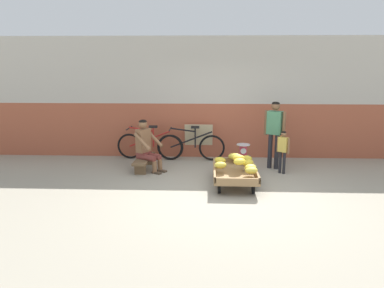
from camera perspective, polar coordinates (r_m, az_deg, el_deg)
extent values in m
plane|color=gray|center=(6.80, 5.47, -7.85)|extent=(80.00, 80.00, 0.00)
cube|color=#A35138|center=(9.33, 4.64, 2.24)|extent=(16.00, 0.30, 1.37)
cube|color=#B7B2A8|center=(9.17, 4.81, 11.48)|extent=(16.00, 0.30, 1.63)
cube|color=#99754C|center=(7.27, 6.70, -4.55)|extent=(0.85, 1.45, 0.05)
cube|color=#99754C|center=(7.23, 3.54, -3.96)|extent=(0.05, 1.44, 0.10)
cube|color=#99754C|center=(7.28, 9.86, -4.00)|extent=(0.05, 1.44, 0.10)
cube|color=#99754C|center=(7.92, 6.38, -2.51)|extent=(0.84, 0.05, 0.10)
cube|color=#99754C|center=(6.58, 7.11, -5.76)|extent=(0.84, 0.05, 0.10)
cylinder|color=black|center=(7.78, 4.10, -4.44)|extent=(0.05, 0.18, 0.18)
cylinder|color=black|center=(7.82, 8.74, -4.47)|extent=(0.05, 0.18, 0.18)
cylinder|color=black|center=(6.82, 4.28, -6.97)|extent=(0.05, 0.18, 0.18)
cylinder|color=black|center=(6.87, 9.58, -6.98)|extent=(0.05, 0.18, 0.18)
ellipsoid|color=gold|center=(6.83, 9.30, -4.11)|extent=(0.27, 0.23, 0.13)
ellipsoid|color=gold|center=(7.10, 4.49, -3.31)|extent=(0.26, 0.20, 0.13)
ellipsoid|color=gold|center=(7.44, 4.44, -2.56)|extent=(0.30, 0.28, 0.13)
ellipsoid|color=gold|center=(7.78, 6.54, -1.91)|extent=(0.29, 0.27, 0.13)
ellipsoid|color=yellow|center=(7.01, 9.16, -3.67)|extent=(0.30, 0.27, 0.13)
ellipsoid|color=gold|center=(7.63, 8.53, -2.28)|extent=(0.24, 0.19, 0.13)
ellipsoid|color=gold|center=(7.32, 8.76, -2.94)|extent=(0.30, 0.28, 0.13)
ellipsoid|color=gold|center=(7.18, 7.32, -2.19)|extent=(0.29, 0.25, 0.13)
ellipsoid|color=gold|center=(7.28, 6.87, -1.96)|extent=(0.29, 0.26, 0.13)
ellipsoid|color=gold|center=(6.92, 7.47, -2.73)|extent=(0.29, 0.27, 0.13)
cube|color=brown|center=(8.29, -7.56, -2.30)|extent=(0.35, 1.11, 0.05)
cube|color=brown|center=(8.69, -6.99, -2.50)|extent=(0.24, 0.09, 0.22)
cube|color=brown|center=(7.97, -8.13, -3.96)|extent=(0.24, 0.09, 0.22)
cylinder|color=brown|center=(8.12, -5.05, -3.37)|extent=(0.10, 0.10, 0.27)
cube|color=#4C3D2D|center=(8.12, -4.72, -4.22)|extent=(0.23, 0.20, 0.04)
cylinder|color=brown|center=(8.20, -6.13, -1.89)|extent=(0.40, 0.33, 0.13)
cylinder|color=brown|center=(7.99, -5.90, -3.65)|extent=(0.10, 0.10, 0.27)
cube|color=#4C3D2D|center=(7.99, -5.56, -4.52)|extent=(0.23, 0.20, 0.04)
cylinder|color=brown|center=(8.07, -6.99, -2.15)|extent=(0.40, 0.33, 0.13)
cube|color=brown|center=(8.27, -7.58, -1.67)|extent=(0.34, 0.36, 0.14)
cube|color=brown|center=(8.19, -7.65, 0.57)|extent=(0.33, 0.37, 0.52)
cylinder|color=brown|center=(8.22, -5.89, 0.85)|extent=(0.43, 0.33, 0.36)
cylinder|color=brown|center=(7.93, -7.82, 0.35)|extent=(0.43, 0.33, 0.36)
sphere|color=brown|center=(8.12, -7.73, 3.15)|extent=(0.19, 0.19, 0.19)
ellipsoid|color=black|center=(8.11, -7.74, 3.52)|extent=(0.17, 0.17, 0.09)
cube|color=#234CA8|center=(8.27, 7.96, -3.04)|extent=(0.36, 0.28, 0.30)
cylinder|color=#28282D|center=(8.23, 8.00, -1.93)|extent=(0.20, 0.20, 0.03)
cube|color=#C6384C|center=(8.19, 8.03, -1.02)|extent=(0.16, 0.10, 0.24)
cylinder|color=white|center=(8.14, 8.07, -1.11)|extent=(0.13, 0.01, 0.13)
cylinder|color=#B2B5BA|center=(8.16, 8.06, -0.10)|extent=(0.30, 0.30, 0.01)
torus|color=black|center=(9.22, -9.74, -0.34)|extent=(0.64, 0.10, 0.64)
torus|color=black|center=(8.99, -3.49, -0.52)|extent=(0.64, 0.10, 0.64)
cylinder|color=#AD231E|center=(9.05, -6.69, 0.80)|extent=(1.03, 0.12, 0.43)
cylinder|color=#AD231E|center=(9.02, -6.08, 1.04)|extent=(0.04, 0.04, 0.48)
cylinder|color=#AD231E|center=(9.05, -7.99, 2.32)|extent=(0.62, 0.09, 0.12)
cube|color=black|center=(8.96, -6.12, 2.72)|extent=(0.21, 0.12, 0.05)
cylinder|color=black|center=(9.13, -9.84, 2.47)|extent=(0.07, 0.48, 0.03)
torus|color=black|center=(8.99, -3.38, -0.51)|extent=(0.64, 0.06, 0.64)
torus|color=black|center=(8.94, 3.13, -0.60)|extent=(0.64, 0.06, 0.64)
cylinder|color=black|center=(8.90, -0.13, 0.70)|extent=(1.03, 0.05, 0.43)
cylinder|color=black|center=(8.89, 0.51, 0.94)|extent=(0.04, 0.04, 0.48)
cylinder|color=black|center=(8.87, -1.46, 2.23)|extent=(0.62, 0.04, 0.12)
cube|color=black|center=(8.84, 0.51, 2.65)|extent=(0.20, 0.10, 0.05)
cylinder|color=black|center=(8.90, -3.42, 2.37)|extent=(0.03, 0.48, 0.03)
cube|color=#C6B289|center=(9.21, 1.05, 0.54)|extent=(0.70, 0.28, 0.87)
cylinder|color=#232328|center=(8.42, 13.16, -1.21)|extent=(0.10, 0.10, 0.80)
cylinder|color=#232328|center=(8.47, 12.15, -1.07)|extent=(0.10, 0.10, 0.80)
cube|color=#427A56|center=(8.31, 12.87, 3.28)|extent=(0.38, 0.34, 0.52)
cylinder|color=brown|center=(8.25, 14.23, 2.99)|extent=(0.07, 0.07, 0.56)
cylinder|color=brown|center=(8.39, 11.53, 3.29)|extent=(0.07, 0.07, 0.56)
sphere|color=brown|center=(8.26, 13.00, 5.84)|extent=(0.19, 0.19, 0.19)
ellipsoid|color=black|center=(8.26, 13.02, 6.20)|extent=(0.17, 0.17, 0.09)
cylinder|color=#232328|center=(8.13, 14.26, -2.91)|extent=(0.06, 0.06, 0.49)
cylinder|color=#232328|center=(8.18, 13.67, -2.79)|extent=(0.06, 0.06, 0.49)
cube|color=gold|center=(8.06, 14.12, -0.09)|extent=(0.23, 0.22, 0.32)
cylinder|color=brown|center=(8.00, 14.92, -0.31)|extent=(0.04, 0.04, 0.34)
cylinder|color=brown|center=(8.12, 13.32, -0.03)|extent=(0.04, 0.04, 0.34)
sphere|color=brown|center=(8.01, 14.21, 1.56)|extent=(0.12, 0.12, 0.12)
ellipsoid|color=black|center=(8.00, 14.22, 1.79)|extent=(0.11, 0.11, 0.05)
cube|color=#3370B7|center=(7.80, 8.39, -4.27)|extent=(0.18, 0.12, 0.24)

